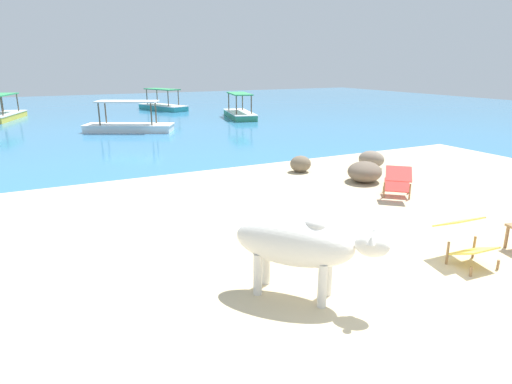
% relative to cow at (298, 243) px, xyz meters
% --- Properties ---
extents(sand_beach, '(18.00, 14.00, 0.04)m').
position_rel_cow_xyz_m(sand_beach, '(1.18, -0.28, -0.71)').
color(sand_beach, '#CCB78E').
rests_on(sand_beach, ground).
extents(water_surface, '(60.00, 36.00, 0.03)m').
position_rel_cow_xyz_m(water_surface, '(1.18, 21.72, -0.73)').
color(water_surface, teal).
rests_on(water_surface, ground).
extents(cow, '(1.52, 1.63, 1.05)m').
position_rel_cow_xyz_m(cow, '(0.00, 0.00, 0.00)').
color(cow, silver).
rests_on(cow, sand_beach).
extents(deck_chair_near, '(0.58, 0.80, 0.68)m').
position_rel_cow_xyz_m(deck_chair_near, '(2.63, -0.29, -0.31)').
color(deck_chair_near, olive).
rests_on(deck_chair_near, sand_beach).
extents(deck_chair_far, '(0.91, 0.92, 0.68)m').
position_rel_cow_xyz_m(deck_chair_far, '(4.07, 2.53, -0.31)').
color(deck_chair_far, olive).
rests_on(deck_chair_far, sand_beach).
extents(shore_rock_large, '(0.84, 0.89, 0.46)m').
position_rel_cow_xyz_m(shore_rock_large, '(5.52, 5.00, -0.46)').
color(shore_rock_large, gray).
rests_on(shore_rock_large, sand_beach).
extents(shore_rock_medium, '(0.69, 0.65, 0.43)m').
position_rel_cow_xyz_m(shore_rock_medium, '(3.50, 5.43, -0.48)').
color(shore_rock_medium, '#756651').
rests_on(shore_rock_medium, sand_beach).
extents(shore_rock_small, '(1.23, 1.24, 0.49)m').
position_rel_cow_xyz_m(shore_rock_small, '(4.35, 3.90, -0.45)').
color(shore_rock_small, '#6B5B4C').
rests_on(shore_rock_small, sand_beach).
extents(boat_white, '(3.79, 2.73, 1.29)m').
position_rel_cow_xyz_m(boat_white, '(0.94, 14.89, -0.44)').
color(boat_white, white).
rests_on(boat_white, water_surface).
extents(boat_green, '(1.96, 3.84, 1.29)m').
position_rel_cow_xyz_m(boat_green, '(7.18, 17.23, -0.44)').
color(boat_green, '#338E66').
rests_on(boat_green, water_surface).
extents(boat_teal, '(2.42, 3.84, 1.29)m').
position_rel_cow_xyz_m(boat_teal, '(4.66, 23.17, -0.44)').
color(boat_teal, teal).
rests_on(boat_teal, water_surface).
extents(boat_yellow, '(2.22, 3.85, 1.29)m').
position_rel_cow_xyz_m(boat_yellow, '(-3.97, 21.96, -0.44)').
color(boat_yellow, gold).
rests_on(boat_yellow, water_surface).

